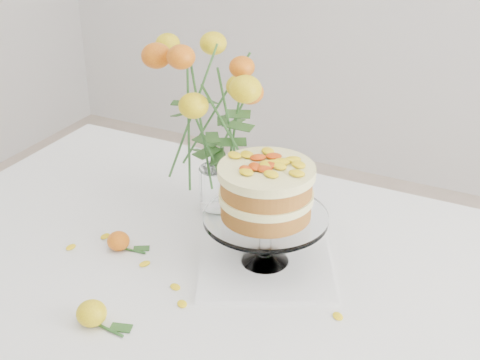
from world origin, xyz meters
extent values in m
cube|color=tan|center=(0.00, 0.00, 0.73)|extent=(1.40, 0.90, 0.04)
cylinder|color=tan|center=(-0.62, 0.37, 0.35)|extent=(0.06, 0.06, 0.71)
cube|color=silver|center=(0.00, 0.00, 0.75)|extent=(1.42, 0.92, 0.01)
cube|color=silver|center=(0.00, 0.46, 0.65)|extent=(1.42, 0.01, 0.20)
cube|color=white|center=(0.10, 0.02, 0.76)|extent=(0.37, 0.37, 0.01)
cylinder|color=white|center=(0.10, 0.02, 0.82)|extent=(0.03, 0.03, 0.08)
cylinder|color=white|center=(0.10, 0.02, 0.87)|extent=(0.26, 0.26, 0.01)
cylinder|color=#AC7626|center=(0.10, 0.02, 0.89)|extent=(0.21, 0.21, 0.04)
cylinder|color=#FFF9A4|center=(0.10, 0.02, 0.92)|extent=(0.21, 0.21, 0.02)
cylinder|color=#AC7626|center=(0.10, 0.02, 0.95)|extent=(0.21, 0.21, 0.04)
cylinder|color=#FFF9A4|center=(0.10, 0.02, 0.98)|extent=(0.22, 0.22, 0.02)
cylinder|color=white|center=(-0.09, 0.17, 0.76)|extent=(0.07, 0.07, 0.01)
cylinder|color=white|center=(-0.09, 0.17, 0.82)|extent=(0.09, 0.09, 0.10)
ellipsoid|color=yellow|center=(-0.10, -0.30, 0.78)|extent=(0.06, 0.06, 0.05)
cylinder|color=#2D5E25|center=(-0.06, -0.31, 0.76)|extent=(0.07, 0.01, 0.01)
ellipsoid|color=#BA4509|center=(-0.20, -0.08, 0.78)|extent=(0.05, 0.05, 0.04)
cylinder|color=#2D5E25|center=(-0.17, -0.07, 0.76)|extent=(0.06, 0.01, 0.00)
ellipsoid|color=yellow|center=(-0.12, -0.10, 0.76)|extent=(0.03, 0.02, 0.00)
ellipsoid|color=yellow|center=(-0.02, -0.14, 0.76)|extent=(0.03, 0.02, 0.00)
ellipsoid|color=yellow|center=(0.02, -0.18, 0.76)|extent=(0.03, 0.02, 0.00)
ellipsoid|color=yellow|center=(-0.26, -0.05, 0.76)|extent=(0.03, 0.02, 0.00)
ellipsoid|color=yellow|center=(-0.30, -0.12, 0.76)|extent=(0.03, 0.02, 0.00)
ellipsoid|color=yellow|center=(0.30, -0.08, 0.76)|extent=(0.03, 0.02, 0.00)
camera|label=1|loc=(0.58, -1.05, 1.56)|focal=50.00mm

